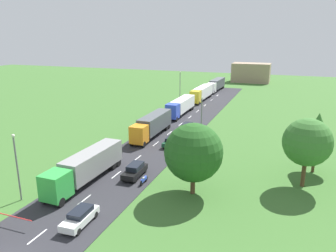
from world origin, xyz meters
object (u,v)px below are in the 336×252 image
(truck_third, at_px, (181,106))
(distant_building, at_px, (251,73))
(truck_second, at_px, (152,125))
(car_second, at_px, (135,170))
(car_third, at_px, (171,141))
(tree_birch, at_px, (307,142))
(truck_lead, at_px, (86,166))
(lamppost_third, at_px, (180,86))
(truck_fourth, at_px, (202,93))
(car_lead, at_px, (80,217))
(car_fourth, at_px, (187,127))
(tree_oak, at_px, (318,131))
(barrier_gate, at_px, (1,216))
(lamppost_lead, at_px, (17,164))
(lamppost_second, at_px, (201,115))
(truck_fifth, at_px, (216,84))
(tree_maple, at_px, (193,152))
(motorcycle_courier, at_px, (144,180))

(truck_third, bearing_deg, distant_building, 82.20)
(truck_second, distance_m, car_second, 17.16)
(car_third, relative_size, distant_building, 0.30)
(tree_birch, bearing_deg, truck_lead, -161.95)
(lamppost_third, bearing_deg, truck_fourth, 61.59)
(car_lead, xyz_separation_m, distant_building, (3.15, 104.81, 2.70))
(car_fourth, height_order, tree_oak, tree_oak)
(barrier_gate, height_order, lamppost_lead, lamppost_lead)
(truck_third, bearing_deg, car_second, -81.43)
(truck_lead, xyz_separation_m, tree_birch, (24.42, 7.96, 3.36))
(barrier_gate, relative_size, lamppost_second, 0.63)
(truck_third, distance_m, lamppost_lead, 43.52)
(car_second, relative_size, car_third, 1.12)
(tree_oak, xyz_separation_m, tree_birch, (-1.36, -4.99, -0.11))
(lamppost_second, bearing_deg, distant_building, 90.47)
(barrier_gate, bearing_deg, truck_fourth, 87.98)
(truck_fifth, distance_m, car_fourth, 46.77)
(barrier_gate, relative_size, tree_birch, 0.56)
(car_fourth, bearing_deg, distant_building, 87.59)
(tree_oak, bearing_deg, car_second, -155.54)
(tree_birch, bearing_deg, tree_maple, -151.82)
(truck_lead, xyz_separation_m, truck_third, (-0.29, 37.01, -0.01))
(motorcycle_courier, bearing_deg, truck_fifth, 95.40)
(truck_fourth, xyz_separation_m, tree_birch, (24.60, -46.74, 3.29))
(car_third, height_order, distant_building, distant_building)
(truck_fifth, height_order, car_third, truck_fifth)
(car_second, bearing_deg, tree_birch, 13.07)
(truck_fourth, height_order, distant_building, distant_building)
(lamppost_lead, bearing_deg, truck_fifth, 86.94)
(truck_fifth, bearing_deg, truck_lead, -90.06)
(truck_lead, distance_m, tree_birch, 25.90)
(lamppost_second, xyz_separation_m, lamppost_third, (-12.54, 26.11, 0.58))
(truck_lead, height_order, lamppost_second, lamppost_second)
(truck_third, xyz_separation_m, tree_maple, (13.09, -35.28, 2.79))
(tree_maple, bearing_deg, truck_second, 124.91)
(truck_fifth, xyz_separation_m, motorcycle_courier, (6.60, -69.82, -1.59))
(tree_birch, xyz_separation_m, distant_building, (-16.54, 88.74, -1.91))
(truck_fourth, height_order, lamppost_third, lamppost_third)
(lamppost_lead, height_order, distant_building, lamppost_lead)
(tree_maple, bearing_deg, truck_third, 110.36)
(car_fourth, distance_m, distant_building, 71.55)
(tree_maple, bearing_deg, truck_lead, -172.30)
(tree_oak, bearing_deg, tree_maple, -139.18)
(truck_fourth, distance_m, distant_building, 42.79)
(truck_fifth, xyz_separation_m, distant_building, (7.81, 24.93, 1.40))
(car_lead, distance_m, car_fourth, 33.38)
(motorcycle_courier, xyz_separation_m, tree_birch, (17.75, 6.01, 4.90))
(barrier_gate, xyz_separation_m, tree_maple, (15.28, 12.18, 4.17))
(car_second, relative_size, distant_building, 0.33)
(car_lead, height_order, car_third, car_lead)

